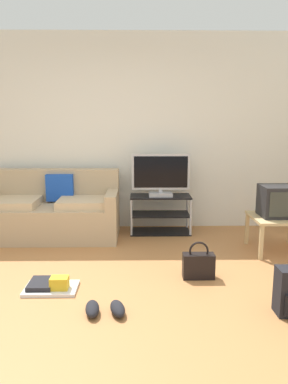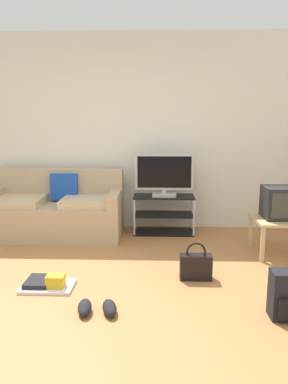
{
  "view_description": "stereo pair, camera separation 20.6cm",
  "coord_description": "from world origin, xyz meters",
  "px_view_note": "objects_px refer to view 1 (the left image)",
  "views": [
    {
      "loc": [
        0.4,
        -2.89,
        1.51
      ],
      "look_at": [
        0.46,
        1.15,
        0.75
      ],
      "focal_mm": 35.06,
      "sensor_mm": 36.0,
      "label": 1
    },
    {
      "loc": [
        0.6,
        -2.88,
        1.51
      ],
      "look_at": [
        0.46,
        1.15,
        0.75
      ],
      "focal_mm": 35.06,
      "sensor_mm": 36.0,
      "label": 2
    }
  ],
  "objects_px": {
    "flat_tv": "(161,175)",
    "sneakers_pair": "(105,309)",
    "tv_stand": "(160,214)",
    "couch": "(51,212)",
    "floor_tray": "(50,286)",
    "handbag": "(198,265)",
    "crt_tv": "(279,201)",
    "side_table": "(278,221)"
  },
  "relations": [
    {
      "from": "handbag",
      "to": "floor_tray",
      "type": "bearing_deg",
      "value": -169.74
    },
    {
      "from": "flat_tv",
      "to": "sneakers_pair",
      "type": "bearing_deg",
      "value": -104.54
    },
    {
      "from": "sneakers_pair",
      "to": "floor_tray",
      "type": "xyz_separation_m",
      "value": [
        -0.53,
        0.44,
        -0.0
      ]
    },
    {
      "from": "floor_tray",
      "to": "sneakers_pair",
      "type": "bearing_deg",
      "value": -39.38
    },
    {
      "from": "tv_stand",
      "to": "sneakers_pair",
      "type": "height_order",
      "value": "tv_stand"
    },
    {
      "from": "tv_stand",
      "to": "floor_tray",
      "type": "distance_m",
      "value": 2.11
    },
    {
      "from": "side_table",
      "to": "floor_tray",
      "type": "relative_size",
      "value": 1.28
    },
    {
      "from": "crt_tv",
      "to": "handbag",
      "type": "xyz_separation_m",
      "value": [
        -1.04,
        -0.77,
        -0.47
      ]
    },
    {
      "from": "crt_tv",
      "to": "side_table",
      "type": "bearing_deg",
      "value": -90.0
    },
    {
      "from": "couch",
      "to": "floor_tray",
      "type": "distance_m",
      "value": 1.7
    },
    {
      "from": "couch",
      "to": "tv_stand",
      "type": "height_order",
      "value": "couch"
    },
    {
      "from": "sneakers_pair",
      "to": "floor_tray",
      "type": "height_order",
      "value": "floor_tray"
    },
    {
      "from": "tv_stand",
      "to": "crt_tv",
      "type": "relative_size",
      "value": 2.0
    },
    {
      "from": "floor_tray",
      "to": "handbag",
      "type": "bearing_deg",
      "value": 10.26
    },
    {
      "from": "crt_tv",
      "to": "tv_stand",
      "type": "bearing_deg",
      "value": 150.04
    },
    {
      "from": "flat_tv",
      "to": "handbag",
      "type": "xyz_separation_m",
      "value": [
        0.28,
        -1.51,
        -0.66
      ]
    },
    {
      "from": "crt_tv",
      "to": "floor_tray",
      "type": "distance_m",
      "value": 2.69
    },
    {
      "from": "crt_tv",
      "to": "floor_tray",
      "type": "bearing_deg",
      "value": -157.18
    },
    {
      "from": "tv_stand",
      "to": "flat_tv",
      "type": "distance_m",
      "value": 0.54
    },
    {
      "from": "sneakers_pair",
      "to": "couch",
      "type": "bearing_deg",
      "value": 113.06
    },
    {
      "from": "side_table",
      "to": "crt_tv",
      "type": "xyz_separation_m",
      "value": [
        0.0,
        0.02,
        0.23
      ]
    },
    {
      "from": "tv_stand",
      "to": "sneakers_pair",
      "type": "xyz_separation_m",
      "value": [
        -0.57,
        -2.22,
        -0.21
      ]
    },
    {
      "from": "side_table",
      "to": "handbag",
      "type": "relative_size",
      "value": 1.63
    },
    {
      "from": "crt_tv",
      "to": "handbag",
      "type": "bearing_deg",
      "value": -143.5
    },
    {
      "from": "tv_stand",
      "to": "floor_tray",
      "type": "relative_size",
      "value": 1.73
    },
    {
      "from": "flat_tv",
      "to": "crt_tv",
      "type": "bearing_deg",
      "value": -29.22
    },
    {
      "from": "tv_stand",
      "to": "flat_tv",
      "type": "relative_size",
      "value": 1.06
    },
    {
      "from": "side_table",
      "to": "handbag",
      "type": "bearing_deg",
      "value": -144.08
    },
    {
      "from": "floor_tray",
      "to": "crt_tv",
      "type": "bearing_deg",
      "value": 22.82
    },
    {
      "from": "couch",
      "to": "floor_tray",
      "type": "xyz_separation_m",
      "value": [
        0.35,
        -1.63,
        -0.29
      ]
    },
    {
      "from": "side_table",
      "to": "sneakers_pair",
      "type": "bearing_deg",
      "value": -142.72
    },
    {
      "from": "side_table",
      "to": "couch",
      "type": "bearing_deg",
      "value": 167.24
    },
    {
      "from": "couch",
      "to": "handbag",
      "type": "xyz_separation_m",
      "value": [
        1.73,
        -1.38,
        -0.2
      ]
    },
    {
      "from": "tv_stand",
      "to": "couch",
      "type": "bearing_deg",
      "value": -174.08
    },
    {
      "from": "handbag",
      "to": "tv_stand",
      "type": "bearing_deg",
      "value": 100.47
    },
    {
      "from": "tv_stand",
      "to": "handbag",
      "type": "relative_size",
      "value": 2.21
    },
    {
      "from": "side_table",
      "to": "floor_tray",
      "type": "height_order",
      "value": "side_table"
    },
    {
      "from": "couch",
      "to": "side_table",
      "type": "bearing_deg",
      "value": -12.76
    },
    {
      "from": "tv_stand",
      "to": "side_table",
      "type": "distance_m",
      "value": 1.54
    },
    {
      "from": "handbag",
      "to": "flat_tv",
      "type": "bearing_deg",
      "value": 100.62
    },
    {
      "from": "side_table",
      "to": "crt_tv",
      "type": "bearing_deg",
      "value": 90.0
    },
    {
      "from": "couch",
      "to": "floor_tray",
      "type": "relative_size",
      "value": 3.75
    }
  ]
}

